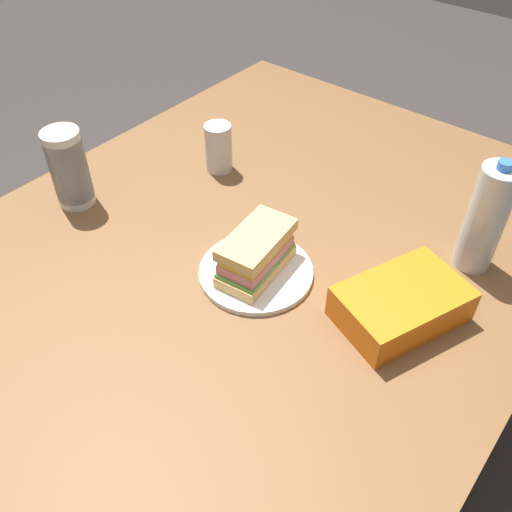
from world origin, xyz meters
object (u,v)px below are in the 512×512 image
(water_bottle_tall, at_px, (486,219))
(plastic_cup_stack, at_px, (69,168))
(sandwich, at_px, (256,254))
(chip_bag, at_px, (401,304))
(dining_table, at_px, (212,307))
(soda_can_silver, at_px, (219,148))
(paper_plate, at_px, (256,272))

(water_bottle_tall, height_order, plastic_cup_stack, water_bottle_tall)
(sandwich, xyz_separation_m, chip_bag, (0.08, -0.28, -0.02))
(dining_table, xyz_separation_m, plastic_cup_stack, (-0.00, 0.42, 0.17))
(water_bottle_tall, xyz_separation_m, soda_can_silver, (-0.07, 0.63, -0.06))
(dining_table, bearing_deg, water_bottle_tall, -44.66)
(chip_bag, bearing_deg, water_bottle_tall, 10.44)
(chip_bag, bearing_deg, soda_can_silver, 96.78)
(sandwich, bearing_deg, dining_table, 145.93)
(sandwich, xyz_separation_m, soda_can_silver, (0.23, 0.31, 0.01))
(dining_table, relative_size, plastic_cup_stack, 9.57)
(dining_table, bearing_deg, sandwich, -34.07)
(chip_bag, bearing_deg, plastic_cup_stack, 123.27)
(chip_bag, distance_m, water_bottle_tall, 0.24)
(sandwich, distance_m, plastic_cup_stack, 0.48)
(sandwich, distance_m, soda_can_silver, 0.38)
(sandwich, bearing_deg, soda_can_silver, 52.99)
(water_bottle_tall, bearing_deg, dining_table, 135.34)
(sandwich, distance_m, chip_bag, 0.29)
(water_bottle_tall, bearing_deg, plastic_cup_stack, 115.63)
(dining_table, distance_m, paper_plate, 0.12)
(dining_table, relative_size, soda_can_silver, 14.52)
(chip_bag, distance_m, plastic_cup_stack, 0.77)
(paper_plate, xyz_separation_m, soda_can_silver, (0.24, 0.31, 0.05))
(plastic_cup_stack, bearing_deg, soda_can_silver, -28.21)
(sandwich, relative_size, chip_bag, 0.83)
(plastic_cup_stack, distance_m, soda_can_silver, 0.35)
(paper_plate, relative_size, water_bottle_tall, 0.94)
(sandwich, xyz_separation_m, plastic_cup_stack, (-0.08, 0.47, 0.04))
(chip_bag, xyz_separation_m, water_bottle_tall, (0.23, -0.04, 0.08))
(water_bottle_tall, distance_m, plastic_cup_stack, 0.89)
(paper_plate, relative_size, chip_bag, 1.00)
(chip_bag, xyz_separation_m, soda_can_silver, (0.15, 0.59, 0.03))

